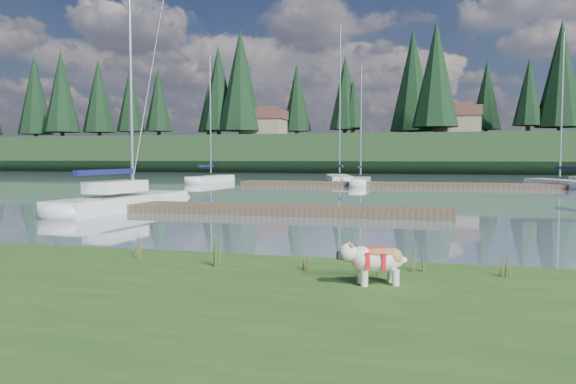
# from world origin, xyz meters

# --- Properties ---
(ground) EXTENTS (200.00, 200.00, 0.00)m
(ground) POSITION_xyz_m (0.00, 30.00, 0.00)
(ground) COLOR gray
(ground) RESTS_ON ground
(bank) EXTENTS (60.00, 9.00, 0.35)m
(bank) POSITION_xyz_m (0.00, -6.00, 0.17)
(bank) COLOR #2D501C
(bank) RESTS_ON ground
(ridge) EXTENTS (200.00, 20.00, 5.00)m
(ridge) POSITION_xyz_m (0.00, 73.00, 2.50)
(ridge) COLOR #193017
(ridge) RESTS_ON ground
(bulldog) EXTENTS (0.98, 0.62, 0.58)m
(bulldog) POSITION_xyz_m (2.60, -3.35, 0.71)
(bulldog) COLOR silver
(bulldog) RESTS_ON bank
(sailboat_main) EXTENTS (2.27, 8.62, 12.29)m
(sailboat_main) POSITION_xyz_m (-8.84, 9.64, 0.42)
(sailboat_main) COLOR white
(sailboat_main) RESTS_ON ground
(dock_near) EXTENTS (16.00, 2.00, 0.30)m
(dock_near) POSITION_xyz_m (-4.00, 9.00, 0.15)
(dock_near) COLOR #4C3D2C
(dock_near) RESTS_ON ground
(dock_far) EXTENTS (26.00, 2.20, 0.30)m
(dock_far) POSITION_xyz_m (2.00, 30.00, 0.15)
(dock_far) COLOR #4C3D2C
(dock_far) RESTS_ON ground
(sailboat_bg_0) EXTENTS (1.86, 7.36, 10.65)m
(sailboat_bg_0) POSITION_xyz_m (-14.89, 33.20, 0.32)
(sailboat_bg_0) COLOR white
(sailboat_bg_0) RESTS_ON ground
(sailboat_bg_1) EXTENTS (4.04, 9.24, 13.43)m
(sailboat_bg_1) POSITION_xyz_m (-4.89, 37.15, 0.32)
(sailboat_bg_1) COLOR white
(sailboat_bg_1) RESTS_ON ground
(sailboat_bg_2) EXTENTS (1.46, 5.97, 9.13)m
(sailboat_bg_2) POSITION_xyz_m (-2.21, 31.59, 0.34)
(sailboat_bg_2) COLOR white
(sailboat_bg_2) RESTS_ON ground
(sailboat_bg_3) EXTENTS (4.17, 7.25, 10.77)m
(sailboat_bg_3) POSITION_xyz_m (11.33, 31.64, 0.33)
(sailboat_bg_3) COLOR white
(sailboat_bg_3) RESTS_ON ground
(weed_0) EXTENTS (0.17, 0.14, 0.72)m
(weed_0) POSITION_xyz_m (-0.05, -2.72, 0.65)
(weed_0) COLOR #475B23
(weed_0) RESTS_ON bank
(weed_1) EXTENTS (0.17, 0.14, 0.45)m
(weed_1) POSITION_xyz_m (1.39, -2.61, 0.54)
(weed_1) COLOR #475B23
(weed_1) RESTS_ON bank
(weed_2) EXTENTS (0.17, 0.14, 0.68)m
(weed_2) POSITION_xyz_m (3.16, -2.33, 0.63)
(weed_2) COLOR #475B23
(weed_2) RESTS_ON bank
(weed_3) EXTENTS (0.17, 0.14, 0.58)m
(weed_3) POSITION_xyz_m (-1.63, -2.45, 0.59)
(weed_3) COLOR #475B23
(weed_3) RESTS_ON bank
(weed_4) EXTENTS (0.17, 0.14, 0.44)m
(weed_4) POSITION_xyz_m (2.46, -2.88, 0.53)
(weed_4) COLOR #475B23
(weed_4) RESTS_ON bank
(weed_5) EXTENTS (0.17, 0.14, 0.52)m
(weed_5) POSITION_xyz_m (4.38, -2.39, 0.57)
(weed_5) COLOR #475B23
(weed_5) RESTS_ON bank
(mud_lip) EXTENTS (60.00, 0.50, 0.14)m
(mud_lip) POSITION_xyz_m (0.00, -1.60, 0.07)
(mud_lip) COLOR #33281C
(mud_lip) RESTS_ON ground
(conifer_0) EXTENTS (5.72, 5.72, 14.15)m
(conifer_0) POSITION_xyz_m (-55.00, 67.00, 12.64)
(conifer_0) COLOR #382619
(conifer_0) RESTS_ON ridge
(conifer_1) EXTENTS (4.40, 4.40, 11.30)m
(conifer_1) POSITION_xyz_m (-40.00, 71.00, 11.28)
(conifer_1) COLOR #382619
(conifer_1) RESTS_ON ridge
(conifer_2) EXTENTS (6.60, 6.60, 16.05)m
(conifer_2) POSITION_xyz_m (-25.00, 68.00, 13.54)
(conifer_2) COLOR #382619
(conifer_2) RESTS_ON ridge
(conifer_3) EXTENTS (4.84, 4.84, 12.25)m
(conifer_3) POSITION_xyz_m (-10.00, 72.00, 11.74)
(conifer_3) COLOR #382619
(conifer_3) RESTS_ON ridge
(conifer_4) EXTENTS (6.16, 6.16, 15.10)m
(conifer_4) POSITION_xyz_m (3.00, 66.00, 13.09)
(conifer_4) COLOR #382619
(conifer_4) RESTS_ON ridge
(conifer_5) EXTENTS (3.96, 3.96, 10.35)m
(conifer_5) POSITION_xyz_m (15.00, 70.00, 10.83)
(conifer_5) COLOR #382619
(conifer_5) RESTS_ON ridge
(house_0) EXTENTS (6.30, 5.30, 4.65)m
(house_0) POSITION_xyz_m (-22.00, 70.00, 7.31)
(house_0) COLOR gray
(house_0) RESTS_ON ridge
(house_1) EXTENTS (6.30, 5.30, 4.65)m
(house_1) POSITION_xyz_m (6.00, 71.00, 7.31)
(house_1) COLOR gray
(house_1) RESTS_ON ridge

